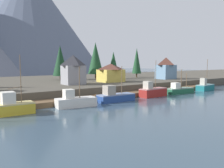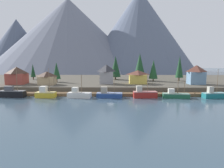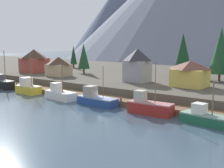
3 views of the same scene
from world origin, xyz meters
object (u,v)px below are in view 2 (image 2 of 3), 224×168
object	(u,v)px
fishing_boat_black	(12,93)
house_grey	(106,74)
conifer_near_right	(153,69)
conifer_mid_left	(116,66)
house_red	(17,75)
conifer_back_right	(180,67)
fishing_boat_yellow	(45,93)
conifer_near_left	(56,71)
fishing_boat_teal	(214,95)
house_tan	(47,78)
house_yellow	(138,77)
house_blue	(196,74)
conifer_back_left	(33,70)
fishing_boat_blue	(109,94)
fishing_boat_red	(144,94)
fishing_boat_white	(79,94)
conifer_mid_right	(140,65)
fishing_boat_green	(175,95)

from	to	relation	value
fishing_boat_black	house_grey	size ratio (longest dim) A/B	1.25
conifer_near_right	conifer_mid_left	size ratio (longest dim) A/B	0.83
house_red	conifer_mid_left	size ratio (longest dim) A/B	0.61
house_grey	conifer_back_right	distance (m)	34.80
fishing_boat_yellow	conifer_near_left	world-z (taller)	conifer_near_left
fishing_boat_teal	house_tan	distance (m)	59.54
house_grey	house_yellow	distance (m)	12.72
house_blue	conifer_near_left	distance (m)	57.74
fishing_boat_black	conifer_back_left	size ratio (longest dim) A/B	1.25
fishing_boat_blue	fishing_boat_teal	world-z (taller)	fishing_boat_teal
house_yellow	conifer_back_right	xyz separation A→B (m)	(20.19, 10.68, 3.66)
conifer_near_left	conifer_back_left	size ratio (longest dim) A/B	1.12
fishing_boat_yellow	conifer_back_right	distance (m)	59.36
fishing_boat_red	fishing_boat_teal	bearing A→B (deg)	-3.72
fishing_boat_red	conifer_back_left	world-z (taller)	conifer_back_left
conifer_near_right	house_grey	bearing A→B (deg)	-153.97
fishing_boat_red	house_grey	size ratio (longest dim) A/B	1.14
fishing_boat_blue	conifer_near_right	xyz separation A→B (m)	(19.40, 26.46, 6.71)
house_red	conifer_mid_left	world-z (taller)	conifer_mid_left
house_grey	house_red	world-z (taller)	house_grey
house_grey	conifer_near_left	xyz separation A→B (m)	(-21.82, 5.40, 1.05)
conifer_near_left	conifer_back_right	xyz separation A→B (m)	(54.66, 5.85, 1.43)
house_tan	fishing_boat_white	bearing A→B (deg)	-41.97
conifer_back_left	conifer_back_right	xyz separation A→B (m)	(69.43, -4.92, 1.99)
house_tan	conifer_mid_right	size ratio (longest dim) A/B	0.50
fishing_boat_red	conifer_mid_right	distance (m)	30.06
fishing_boat_white	house_red	distance (m)	31.80
conifer_back_right	fishing_boat_red	bearing A→B (deg)	-125.93
fishing_boat_blue	fishing_boat_red	distance (m)	11.54
house_red	fishing_boat_green	bearing A→B (deg)	-14.44
fishing_boat_teal	house_red	bearing A→B (deg)	160.78
fishing_boat_teal	house_yellow	size ratio (longest dim) A/B	1.31
house_red	fishing_boat_red	bearing A→B (deg)	-16.98
conifer_near_right	conifer_mid_right	world-z (taller)	conifer_mid_right
conifer_back_left	conifer_mid_left	bearing A→B (deg)	0.49
conifer_mid_right	house_tan	bearing A→B (deg)	-157.31
fishing_boat_blue	fishing_boat_red	xyz separation A→B (m)	(11.54, 0.07, 0.14)
fishing_boat_red	house_grey	distance (m)	21.39
fishing_boat_green	fishing_boat_teal	size ratio (longest dim) A/B	0.91
conifer_back_left	house_tan	bearing A→B (deg)	-55.08
house_red	conifer_back_right	world-z (taller)	conifer_back_right
conifer_mid_right	house_blue	bearing A→B (deg)	-33.00
house_grey	house_red	bearing A→B (deg)	-177.73
fishing_boat_yellow	house_tan	bearing A→B (deg)	108.43
fishing_boat_black	conifer_near_right	size ratio (longest dim) A/B	1.01
fishing_boat_white	house_tan	xyz separation A→B (m)	(-14.80, 13.31, 4.05)
fishing_boat_teal	house_tan	size ratio (longest dim) A/B	1.47
house_yellow	conifer_mid_right	size ratio (longest dim) A/B	0.56
fishing_boat_red	fishing_boat_green	size ratio (longest dim) A/B	1.05
fishing_boat_green	conifer_back_left	bearing A→B (deg)	156.91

